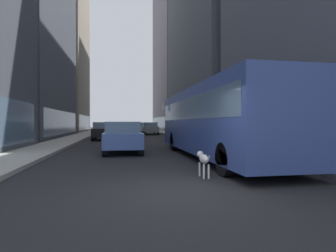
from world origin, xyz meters
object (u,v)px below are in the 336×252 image
at_px(car_yellow_taxi, 121,129).
at_px(dalmatian_dog, 203,159).
at_px(car_white_van, 142,127).
at_px(transit_bus, 214,118).
at_px(car_blue_hatchback, 123,137).
at_px(car_black_suv, 103,131).
at_px(car_grey_wagon, 151,128).
at_px(car_silver_sedan, 136,128).

distance_m(car_yellow_taxi, dalmatian_dog, 25.22).
distance_m(car_white_van, dalmatian_dog, 43.91).
bearing_deg(transit_bus, car_blue_hatchback, 141.39).
height_order(car_blue_hatchback, dalmatian_dog, car_blue_hatchback).
bearing_deg(car_black_suv, car_grey_wagon, 62.89).
xyz_separation_m(car_white_van, car_black_suv, (-5.60, -25.62, -0.00)).
xyz_separation_m(car_silver_sedan, dalmatian_dog, (-0.19, -35.24, -0.31)).
xyz_separation_m(transit_bus, car_blue_hatchback, (-4.00, 3.19, -0.95)).
bearing_deg(transit_bus, car_white_van, 90.00).
bearing_deg(car_white_van, car_grey_wagon, -90.00).
bearing_deg(car_yellow_taxi, car_silver_sedan, 76.65).
height_order(car_silver_sedan, car_grey_wagon, same).
bearing_deg(car_grey_wagon, car_blue_hatchback, -100.36).
height_order(car_white_van, dalmatian_dog, car_white_van).
bearing_deg(car_grey_wagon, car_yellow_taxi, -134.53).
bearing_deg(transit_bus, car_black_suv, 111.61).
bearing_deg(car_blue_hatchback, car_grey_wagon, 79.64).
bearing_deg(car_silver_sedan, car_black_suv, -103.25).
xyz_separation_m(car_yellow_taxi, car_black_suv, (-1.60, -6.87, -0.00)).
distance_m(car_white_van, car_yellow_taxi, 19.17).
bearing_deg(car_silver_sedan, car_grey_wagon, -75.18).
distance_m(car_black_suv, dalmatian_dog, 18.65).
height_order(car_yellow_taxi, car_grey_wagon, same).
xyz_separation_m(car_yellow_taxi, dalmatian_dog, (2.21, -25.13, -0.31)).
relative_size(car_yellow_taxi, car_blue_hatchback, 0.87).
relative_size(car_silver_sedan, car_black_suv, 0.93).
bearing_deg(car_silver_sedan, car_blue_hatchback, -94.91).
relative_size(car_blue_hatchback, car_silver_sedan, 1.22).
bearing_deg(car_blue_hatchback, car_yellow_taxi, 90.00).
relative_size(transit_bus, car_black_suv, 2.73).
relative_size(car_blue_hatchback, car_black_suv, 1.14).
xyz_separation_m(car_black_suv, dalmatian_dog, (3.81, -18.25, -0.31)).
height_order(transit_bus, car_blue_hatchback, transit_bus).
relative_size(car_yellow_taxi, car_silver_sedan, 1.06).
xyz_separation_m(car_blue_hatchback, car_silver_sedan, (2.40, 27.93, -0.00)).
xyz_separation_m(transit_bus, car_yellow_taxi, (-4.00, 21.01, -0.96)).
bearing_deg(car_yellow_taxi, car_black_suv, -103.11).
bearing_deg(transit_bus, dalmatian_dog, -113.48).
relative_size(car_yellow_taxi, car_grey_wagon, 0.91).
height_order(car_grey_wagon, dalmatian_dog, car_grey_wagon).
bearing_deg(car_black_suv, car_yellow_taxi, 76.89).
relative_size(transit_bus, car_silver_sedan, 2.93).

